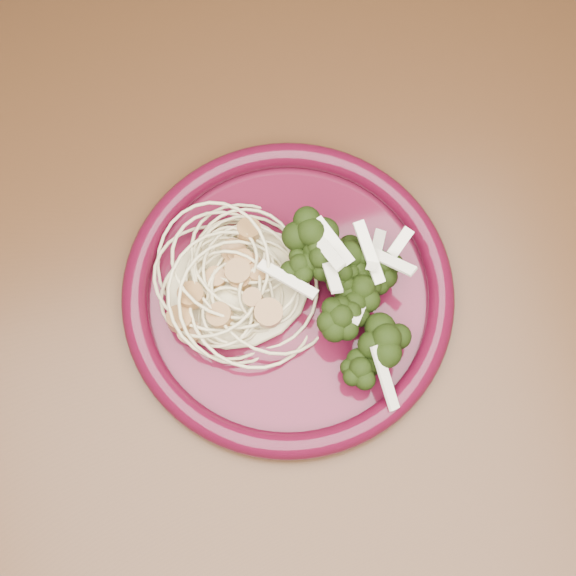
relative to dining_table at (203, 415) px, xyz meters
The scene contains 6 objects.
dining_table is the anchor object (origin of this frame).
dinner_plate 0.15m from the dining_table, 28.95° to the left, with size 0.34×0.34×0.02m.
spaghetti_pile 0.15m from the dining_table, 49.63° to the left, with size 0.12×0.10×0.03m, color beige.
scallop_cluster 0.17m from the dining_table, 49.63° to the left, with size 0.11×0.11×0.04m, color #A47846, non-canonical shape.
broccoli_pile 0.19m from the dining_table, 13.34° to the left, with size 0.08×0.13×0.04m, color black.
onion_garnish 0.21m from the dining_table, 13.34° to the left, with size 0.05×0.08×0.04m, color white, non-canonical shape.
Camera 1 is at (0.04, -0.14, 1.35)m, focal length 50.00 mm.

